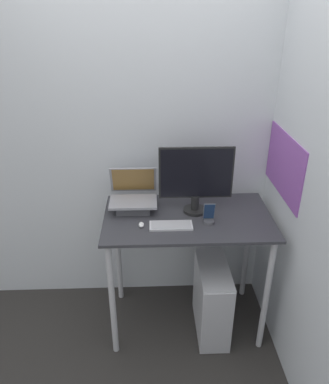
{
  "coord_description": "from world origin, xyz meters",
  "views": [
    {
      "loc": [
        -0.24,
        -1.79,
        2.14
      ],
      "look_at": [
        -0.15,
        0.32,
        1.09
      ],
      "focal_mm": 35.0,
      "sensor_mm": 36.0,
      "label": 1
    }
  ],
  "objects_px": {
    "laptop": "(133,200)",
    "monitor": "(196,179)",
    "mouse": "(141,225)",
    "keyboard": "(171,225)",
    "cell_phone": "(209,216)",
    "computer_tower": "(212,299)"
  },
  "relations": [
    {
      "from": "monitor",
      "to": "keyboard",
      "type": "distance_m",
      "value": 0.34
    },
    {
      "from": "keyboard",
      "to": "computer_tower",
      "type": "xyz_separation_m",
      "value": [
        0.3,
        0.03,
        -0.64
      ]
    },
    {
      "from": "laptop",
      "to": "computer_tower",
      "type": "bearing_deg",
      "value": -20.58
    },
    {
      "from": "laptop",
      "to": "keyboard",
      "type": "bearing_deg",
      "value": -44.39
    },
    {
      "from": "monitor",
      "to": "mouse",
      "type": "bearing_deg",
      "value": -153.34
    },
    {
      "from": "laptop",
      "to": "monitor",
      "type": "xyz_separation_m",
      "value": [
        0.41,
        -0.05,
        0.17
      ]
    },
    {
      "from": "keyboard",
      "to": "cell_phone",
      "type": "height_order",
      "value": "cell_phone"
    },
    {
      "from": "keyboard",
      "to": "cell_phone",
      "type": "bearing_deg",
      "value": 9.12
    },
    {
      "from": "cell_phone",
      "to": "computer_tower",
      "type": "relative_size",
      "value": 0.25
    },
    {
      "from": "mouse",
      "to": "computer_tower",
      "type": "xyz_separation_m",
      "value": [
        0.48,
        0.02,
        -0.64
      ]
    },
    {
      "from": "keyboard",
      "to": "cell_phone",
      "type": "relative_size",
      "value": 1.93
    },
    {
      "from": "monitor",
      "to": "computer_tower",
      "type": "xyz_separation_m",
      "value": [
        0.13,
        -0.15,
        -0.87
      ]
    },
    {
      "from": "mouse",
      "to": "cell_phone",
      "type": "xyz_separation_m",
      "value": [
        0.43,
        0.03,
        0.03
      ]
    },
    {
      "from": "laptop",
      "to": "mouse",
      "type": "xyz_separation_m",
      "value": [
        0.06,
        -0.23,
        -0.06
      ]
    },
    {
      "from": "cell_phone",
      "to": "keyboard",
      "type": "bearing_deg",
      "value": -170.88
    },
    {
      "from": "laptop",
      "to": "mouse",
      "type": "height_order",
      "value": "laptop"
    },
    {
      "from": "laptop",
      "to": "keyboard",
      "type": "xyz_separation_m",
      "value": [
        0.24,
        -0.23,
        -0.06
      ]
    },
    {
      "from": "laptop",
      "to": "monitor",
      "type": "bearing_deg",
      "value": -6.7
    },
    {
      "from": "laptop",
      "to": "mouse",
      "type": "bearing_deg",
      "value": -76.19
    },
    {
      "from": "cell_phone",
      "to": "laptop",
      "type": "bearing_deg",
      "value": 157.82
    },
    {
      "from": "computer_tower",
      "to": "mouse",
      "type": "bearing_deg",
      "value": -177.2
    },
    {
      "from": "monitor",
      "to": "laptop",
      "type": "bearing_deg",
      "value": 173.3
    }
  ]
}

